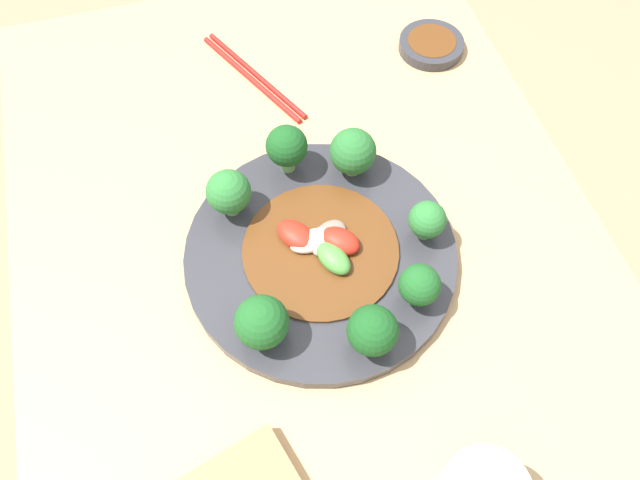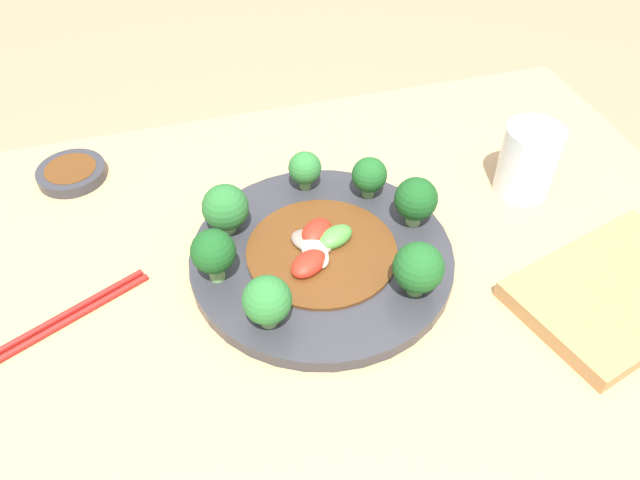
# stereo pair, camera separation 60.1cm
# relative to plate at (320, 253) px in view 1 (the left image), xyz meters

# --- Properties ---
(ground_plane) EXTENTS (8.00, 8.00, 0.00)m
(ground_plane) POSITION_rel_plate_xyz_m (0.00, -0.01, -0.77)
(ground_plane) COLOR #9E8460
(table) EXTENTS (0.97, 0.66, 0.76)m
(table) POSITION_rel_plate_xyz_m (0.00, -0.01, -0.39)
(table) COLOR tan
(table) RESTS_ON ground_plane
(plate) EXTENTS (0.30, 0.30, 0.02)m
(plate) POSITION_rel_plate_xyz_m (0.00, 0.00, 0.00)
(plate) COLOR #333338
(plate) RESTS_ON table
(broccoli_northwest) EXTENTS (0.05, 0.05, 0.06)m
(broccoli_northwest) POSITION_rel_plate_xyz_m (-0.09, 0.07, 0.04)
(broccoli_northwest) COLOR #89B76B
(broccoli_northwest) RESTS_ON plate
(broccoli_north) EXTENTS (0.04, 0.04, 0.05)m
(broccoli_north) POSITION_rel_plate_xyz_m (0.01, 0.12, 0.04)
(broccoli_north) COLOR #7AAD5B
(broccoli_north) RESTS_ON plate
(broccoli_west) EXTENTS (0.05, 0.05, 0.06)m
(broccoli_west) POSITION_rel_plate_xyz_m (-0.12, -0.01, 0.05)
(broccoli_west) COLOR #7AAD5B
(broccoli_west) RESTS_ON plate
(broccoli_southeast) EXTENTS (0.05, 0.05, 0.06)m
(broccoli_southeast) POSITION_rel_plate_xyz_m (0.08, -0.08, 0.04)
(broccoli_southeast) COLOR #70A356
(broccoli_southeast) RESTS_ON plate
(broccoli_northeast) EXTENTS (0.04, 0.04, 0.05)m
(broccoli_northeast) POSITION_rel_plate_xyz_m (0.09, 0.08, 0.04)
(broccoli_northeast) COLOR #70A356
(broccoli_northeast) RESTS_ON plate
(broccoli_east) EXTENTS (0.05, 0.05, 0.06)m
(broccoli_east) POSITION_rel_plate_xyz_m (0.12, 0.02, 0.04)
(broccoli_east) COLOR #89B76B
(broccoli_east) RESTS_ON plate
(broccoli_southwest) EXTENTS (0.05, 0.05, 0.06)m
(broccoli_southwest) POSITION_rel_plate_xyz_m (-0.08, -0.08, 0.04)
(broccoli_southwest) COLOR #89B76B
(broccoli_southwest) RESTS_ON plate
(stirfry_center) EXTENTS (0.17, 0.17, 0.02)m
(stirfry_center) POSITION_rel_plate_xyz_m (-0.00, 0.00, 0.01)
(stirfry_center) COLOR #5B3314
(stirfry_center) RESTS_ON plate
(chopsticks) EXTENTS (0.19, 0.10, 0.01)m
(chopsticks) POSITION_rel_plate_xyz_m (-0.29, -0.01, -0.00)
(chopsticks) COLOR red
(chopsticks) RESTS_ON table
(sauce_dish) EXTENTS (0.09, 0.09, 0.02)m
(sauce_dish) POSITION_rel_plate_xyz_m (-0.27, 0.24, 0.00)
(sauce_dish) COLOR #333338
(sauce_dish) RESTS_ON table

